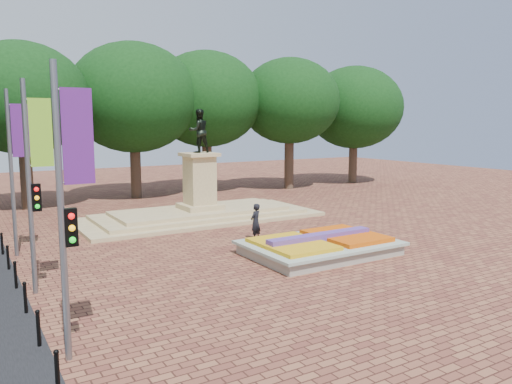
{
  "coord_description": "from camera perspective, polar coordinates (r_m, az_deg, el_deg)",
  "views": [
    {
      "loc": [
        -12.23,
        -18.45,
        5.6
      ],
      "look_at": [
        0.56,
        2.57,
        2.2
      ],
      "focal_mm": 35.0,
      "sensor_mm": 36.0,
      "label": 1
    }
  ],
  "objects": [
    {
      "name": "banner_poles",
      "position": [
        17.36,
        -24.04,
        1.48
      ],
      "size": [
        0.88,
        11.17,
        7.0
      ],
      "color": "slate",
      "rests_on": "ground"
    },
    {
      "name": "bollard_row",
      "position": [
        17.76,
        -25.37,
        -9.52
      ],
      "size": [
        0.12,
        13.12,
        0.98
      ],
      "color": "black",
      "rests_on": "ground"
    },
    {
      "name": "pedestrian",
      "position": [
        23.92,
        -0.05,
        -3.47
      ],
      "size": [
        0.78,
        0.68,
        1.8
      ],
      "primitive_type": "imported",
      "rotation": [
        0.0,
        0.0,
        3.61
      ],
      "color": "black",
      "rests_on": "ground"
    },
    {
      "name": "monument",
      "position": [
        29.52,
        -6.42,
        -1.38
      ],
      "size": [
        14.0,
        6.0,
        6.4
      ],
      "color": "tan",
      "rests_on": "ground"
    },
    {
      "name": "flower_bed",
      "position": [
        21.76,
        7.37,
        -6.09
      ],
      "size": [
        6.3,
        4.3,
        0.91
      ],
      "color": "gray",
      "rests_on": "ground"
    },
    {
      "name": "tree_row_back",
      "position": [
        39.26,
        -9.66,
        9.32
      ],
      "size": [
        44.8,
        8.8,
        10.43
      ],
      "color": "#39281F",
      "rests_on": "ground"
    },
    {
      "name": "ground",
      "position": [
        22.83,
        2.17,
        -6.34
      ],
      "size": [
        90.0,
        90.0,
        0.0
      ],
      "primitive_type": "plane",
      "color": "brown",
      "rests_on": "ground"
    }
  ]
}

